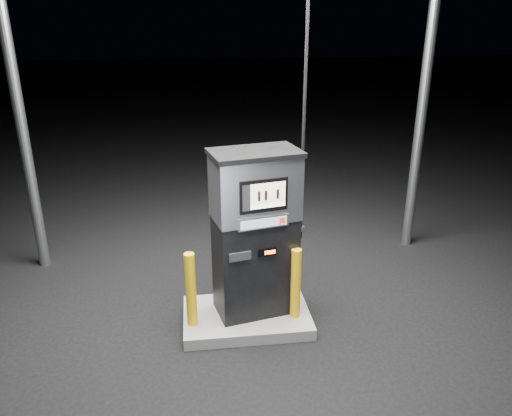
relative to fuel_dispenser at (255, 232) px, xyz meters
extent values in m
plane|color=black|center=(-0.13, -0.08, -1.23)|extent=(80.00, 80.00, 0.00)
cube|color=slate|center=(-0.13, -0.08, -1.16)|extent=(1.60, 1.00, 0.15)
cylinder|color=gray|center=(-3.13, 1.92, 1.02)|extent=(0.16, 0.16, 4.50)
cylinder|color=gray|center=(2.87, 1.92, 1.02)|extent=(0.16, 0.16, 4.50)
cube|color=black|center=(-0.01, 0.00, -0.44)|extent=(1.07, 0.75, 1.28)
cube|color=#ACACB3|center=(-0.01, 0.00, 0.58)|extent=(1.09, 0.78, 0.77)
cube|color=black|center=(-0.01, 0.00, 0.99)|extent=(1.14, 0.82, 0.06)
cube|color=black|center=(0.06, -0.29, 0.58)|extent=(0.57, 0.15, 0.39)
cube|color=beige|center=(0.10, -0.29, 0.61)|extent=(0.41, 0.09, 0.25)
cube|color=white|center=(0.11, -0.30, 0.46)|extent=(0.41, 0.09, 0.05)
cube|color=#ACACB3|center=(0.06, -0.29, 0.25)|extent=(0.61, 0.16, 0.14)
cube|color=#A2A4AA|center=(0.06, -0.31, 0.25)|extent=(0.55, 0.12, 0.11)
cube|color=red|center=(0.28, -0.26, 0.25)|extent=(0.07, 0.02, 0.07)
cube|color=black|center=(0.11, -0.27, -0.14)|extent=(0.22, 0.07, 0.09)
cube|color=#FF470C|center=(0.14, -0.28, -0.14)|extent=(0.13, 0.03, 0.05)
cube|color=black|center=(-0.22, -0.35, -0.14)|extent=(0.27, 0.08, 0.10)
cube|color=black|center=(0.52, 0.11, -0.01)|extent=(0.14, 0.20, 0.26)
cylinder|color=gray|center=(0.58, 0.13, -0.01)|extent=(0.12, 0.23, 0.07)
cylinder|color=black|center=(0.57, 0.07, 1.70)|extent=(0.04, 0.04, 3.17)
cylinder|color=#E3A80C|center=(-0.81, -0.23, -0.60)|extent=(0.13, 0.13, 0.96)
cylinder|color=#E3A80C|center=(0.47, -0.23, -0.62)|extent=(0.14, 0.14, 0.93)
camera|label=1|loc=(-0.70, -5.50, 2.49)|focal=35.00mm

